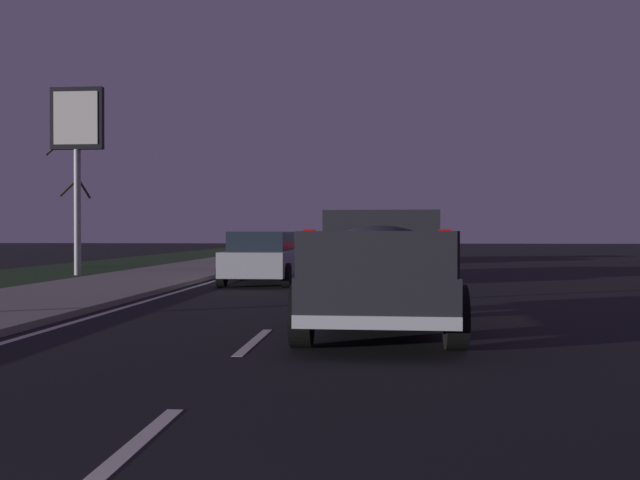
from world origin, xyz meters
name	(u,v)px	position (x,y,z in m)	size (l,w,h in m)	color
ground	(335,271)	(27.00, 0.00, 0.00)	(144.00, 144.00, 0.00)	black
sidewalk_shoulder	(193,269)	(27.00, 5.70, 0.06)	(108.00, 4.00, 0.12)	gray
grass_verge	(72,270)	(27.00, 10.70, 0.00)	(108.00, 6.00, 0.01)	#1E3819
lane_markings	(279,268)	(28.93, 2.51, 0.00)	(108.00, 3.54, 0.01)	silver
pickup_truck	(381,267)	(10.30, -1.75, 0.98)	(5.46, 2.36, 1.87)	#232328
sedan_silver	(263,257)	(19.93, 1.70, 0.78)	(4.42, 2.05, 1.54)	#B2B5BA
sedan_black	(302,248)	(32.99, 1.98, 0.78)	(4.45, 2.11, 1.54)	black
sedan_blue	(375,253)	(24.37, -1.58, 0.78)	(4.43, 2.06, 1.54)	navy
sedan_red	(382,246)	(38.83, -1.87, 0.78)	(4.42, 2.06, 1.54)	maroon
gas_price_sign	(77,134)	(23.62, 8.97, 5.00)	(0.27, 1.90, 6.67)	#99999E
bare_tree_far	(77,202)	(29.19, 11.43, 2.87)	(0.88, 1.73, 6.08)	#423323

